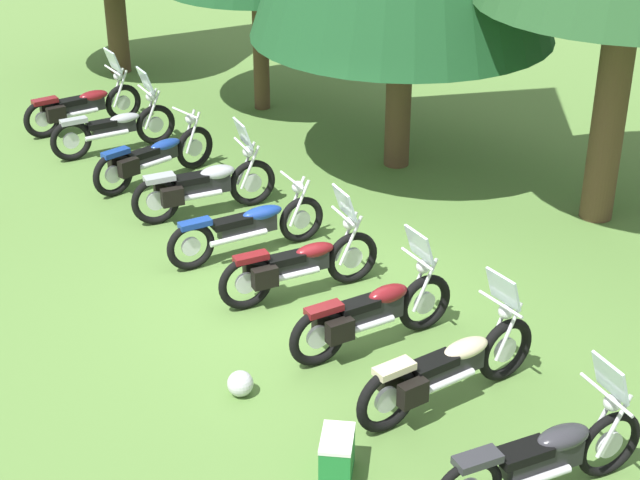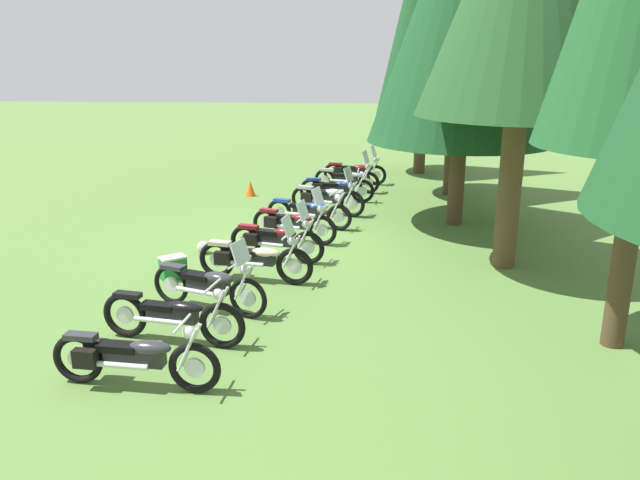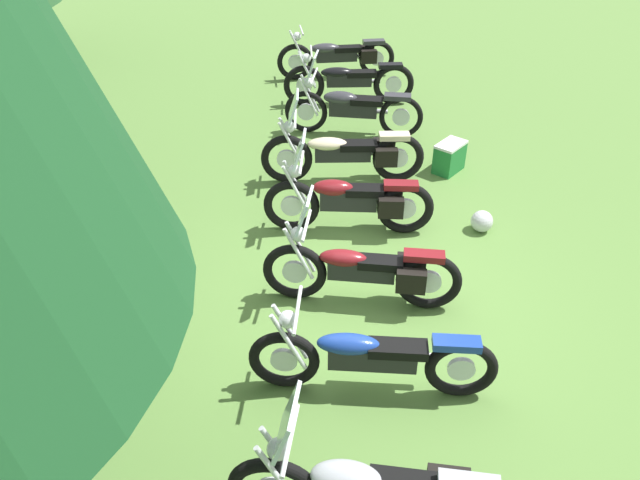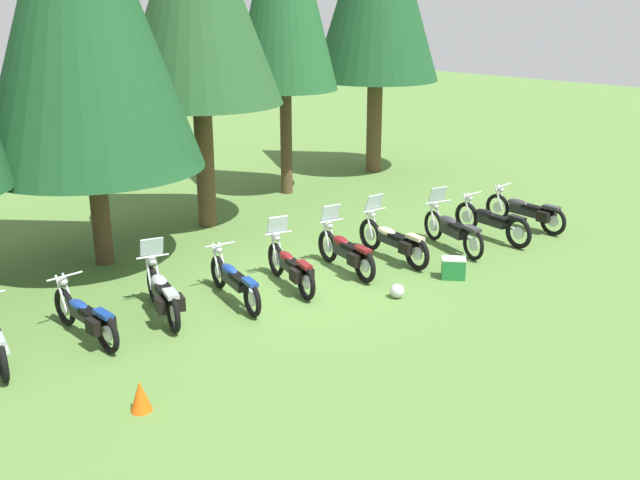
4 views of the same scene
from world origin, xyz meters
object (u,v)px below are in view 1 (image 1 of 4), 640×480
object	(u,v)px
picnic_cooler	(337,456)
motorcycle_4	(249,226)
motorcycle_2	(152,157)
dropped_helmet	(240,384)
motorcycle_1	(116,127)
motorcycle_3	(203,185)
motorcycle_7	(447,367)
motorcycle_8	(545,456)
motorcycle_5	(298,264)
motorcycle_6	(372,312)
motorcycle_0	(82,105)

from	to	relation	value
picnic_cooler	motorcycle_4	bearing A→B (deg)	148.74
motorcycle_2	dropped_helmet	bearing A→B (deg)	-115.84
motorcycle_2	motorcycle_1	bearing A→B (deg)	79.17
picnic_cooler	motorcycle_1	bearing A→B (deg)	158.39
motorcycle_3	dropped_helmet	world-z (taller)	motorcycle_3
motorcycle_3	dropped_helmet	bearing A→B (deg)	-104.09
motorcycle_7	dropped_helmet	size ratio (longest dim) A/B	8.15
motorcycle_3	motorcycle_8	distance (m)	7.23
motorcycle_2	motorcycle_8	distance (m)	8.70
motorcycle_2	motorcycle_5	bearing A→B (deg)	-99.34
motorcycle_1	motorcycle_7	distance (m)	8.56
motorcycle_5	motorcycle_7	size ratio (longest dim) A/B	0.89
picnic_cooler	motorcycle_8	bearing A→B (deg)	35.47
motorcycle_3	dropped_helmet	distance (m)	4.59
motorcycle_1	motorcycle_7	size ratio (longest dim) A/B	0.90
motorcycle_7	motorcycle_4	bearing A→B (deg)	90.38
motorcycle_1	picnic_cooler	distance (m)	9.01
motorcycle_4	picnic_cooler	distance (m)	4.70
motorcycle_1	motorcycle_3	world-z (taller)	motorcycle_3
motorcycle_3	motorcycle_8	xyz separation A→B (m)	(7.03, -1.66, 0.02)
motorcycle_8	picnic_cooler	bearing A→B (deg)	145.82
motorcycle_6	picnic_cooler	size ratio (longest dim) A/B	3.69
motorcycle_3	motorcycle_4	xyz separation A→B (m)	(1.41, -0.37, -0.05)
motorcycle_0	motorcycle_7	xyz separation A→B (m)	(9.69, -1.84, 0.03)
motorcycle_1	dropped_helmet	distance (m)	7.40
motorcycle_6	motorcycle_8	size ratio (longest dim) A/B	0.97
motorcycle_7	motorcycle_8	bearing A→B (deg)	-96.88
picnic_cooler	motorcycle_0	bearing A→B (deg)	160.08
motorcycle_4	picnic_cooler	size ratio (longest dim) A/B	3.87
motorcycle_0	motorcycle_8	bearing A→B (deg)	-90.09
motorcycle_1	motorcycle_5	size ratio (longest dim) A/B	1.01
motorcycle_6	motorcycle_7	distance (m)	1.35
motorcycle_5	motorcycle_8	world-z (taller)	motorcycle_8
motorcycle_3	motorcycle_5	distance (m)	2.77
motorcycle_5	dropped_helmet	size ratio (longest dim) A/B	7.27
motorcycle_7	motorcycle_8	size ratio (longest dim) A/B	1.07
motorcycle_6	motorcycle_7	bearing A→B (deg)	-86.17
motorcycle_5	motorcycle_7	world-z (taller)	motorcycle_7
motorcycle_2	motorcycle_8	world-z (taller)	motorcycle_8
motorcycle_4	motorcycle_7	bearing A→B (deg)	-84.47
motorcycle_4	dropped_helmet	distance (m)	3.25
motorcycle_4	motorcycle_5	distance (m)	1.31
motorcycle_5	motorcycle_6	size ratio (longest dim) A/B	0.98
motorcycle_5	motorcycle_8	xyz separation A→B (m)	(4.34, -1.00, 0.03)
motorcycle_5	picnic_cooler	distance (m)	3.49
motorcycle_0	motorcycle_8	distance (m)	11.51
motorcycle_5	motorcycle_6	world-z (taller)	motorcycle_6
dropped_helmet	motorcycle_4	bearing A→B (deg)	136.49
picnic_cooler	dropped_helmet	size ratio (longest dim) A/B	2.01
motorcycle_2	picnic_cooler	distance (m)	7.52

